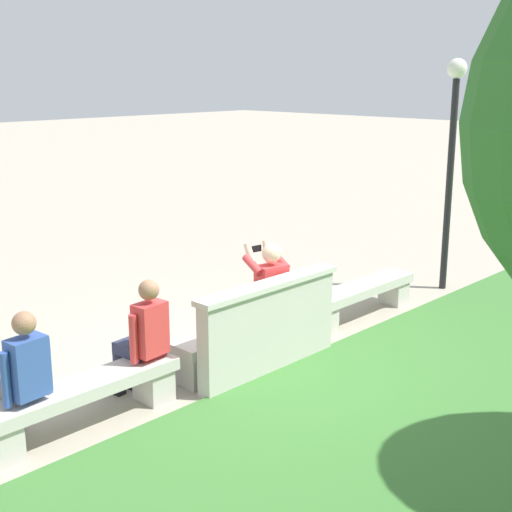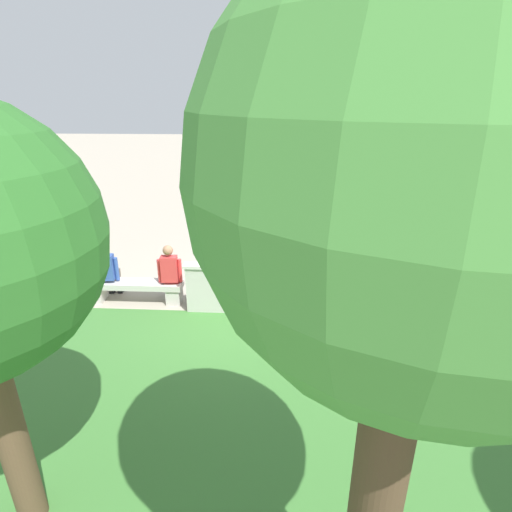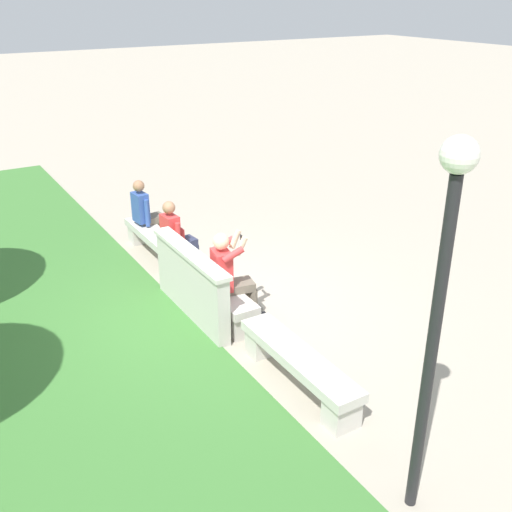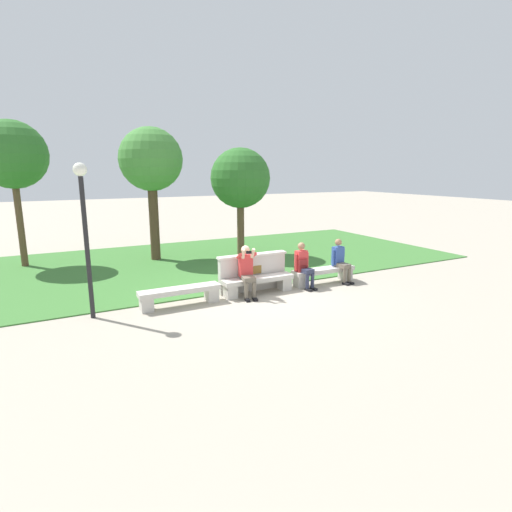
# 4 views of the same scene
# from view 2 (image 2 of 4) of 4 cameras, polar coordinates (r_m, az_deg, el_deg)

# --- Properties ---
(ground_plane) EXTENTS (80.00, 80.00, 0.00)m
(ground_plane) POSITION_cam_2_polar(r_m,az_deg,el_deg) (8.20, -2.46, -6.87)
(ground_plane) COLOR #A89E8C
(grass_strip) EXTENTS (18.22, 8.00, 0.03)m
(grass_strip) POSITION_cam_2_polar(r_m,az_deg,el_deg) (4.85, -8.38, -32.18)
(grass_strip) COLOR #3D7533
(grass_strip) RESTS_ON ground
(bench_main) EXTENTS (1.97, 0.40, 0.45)m
(bench_main) POSITION_cam_2_polar(r_m,az_deg,el_deg) (8.14, 12.64, -5.27)
(bench_main) COLOR beige
(bench_main) RESTS_ON ground
(bench_near) EXTENTS (1.97, 0.40, 0.45)m
(bench_near) POSITION_cam_2_polar(r_m,az_deg,el_deg) (8.06, -2.49, -5.00)
(bench_near) COLOR beige
(bench_near) RESTS_ON ground
(bench_mid) EXTENTS (1.97, 0.40, 0.45)m
(bench_mid) POSITION_cam_2_polar(r_m,az_deg,el_deg) (8.52, -16.90, -4.42)
(bench_mid) COLOR beige
(bench_mid) RESTS_ON ground
(backrest_wall_with_plaque) EXTENTS (1.99, 0.24, 1.01)m
(backrest_wall_with_plaque) POSITION_cam_2_polar(r_m,az_deg,el_deg) (7.66, -2.76, -4.70)
(backrest_wall_with_plaque) COLOR beige
(backrest_wall_with_plaque) RESTS_ON ground
(person_photographer) EXTENTS (0.52, 0.76, 1.32)m
(person_photographer) POSITION_cam_2_polar(r_m,az_deg,el_deg) (7.91, 0.20, -2.01)
(person_photographer) COLOR black
(person_photographer) RESTS_ON ground
(person_distant) EXTENTS (0.48, 0.69, 1.26)m
(person_distant) POSITION_cam_2_polar(r_m,az_deg,el_deg) (8.20, -12.10, -2.12)
(person_distant) COLOR black
(person_distant) RESTS_ON ground
(person_companion) EXTENTS (0.48, 0.70, 1.26)m
(person_companion) POSITION_cam_2_polar(r_m,az_deg,el_deg) (8.63, -20.37, -1.84)
(person_companion) COLOR black
(person_companion) RESTS_ON ground
(backpack) EXTENTS (0.28, 0.24, 0.43)m
(backpack) POSITION_cam_2_polar(r_m,az_deg,el_deg) (8.19, -11.86, -2.51)
(backpack) COLOR maroon
(backpack) RESTS_ON bench_mid
(tree_left_background) EXTENTS (2.19, 2.19, 4.68)m
(tree_left_background) POSITION_cam_2_polar(r_m,az_deg,el_deg) (1.99, 22.98, 8.53)
(tree_left_background) COLOR #4C3826
(tree_left_background) RESTS_ON ground
(lamp_post) EXTENTS (0.28, 0.28, 3.36)m
(lamp_post) POSITION_cam_2_polar(r_m,az_deg,el_deg) (7.97, 28.08, 7.00)
(lamp_post) COLOR black
(lamp_post) RESTS_ON ground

